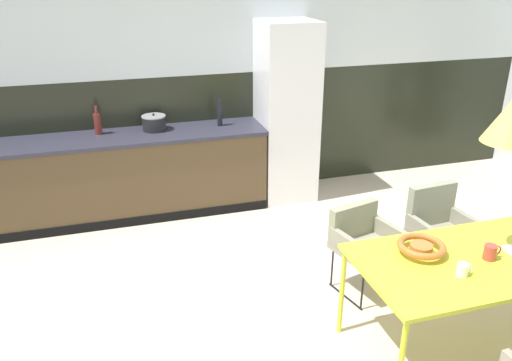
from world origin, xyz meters
The scene contains 15 objects.
ground_plane centered at (0.00, 0.00, 0.00)m, with size 9.62×9.62×0.00m, color beige.
back_wall_splashback_dark centered at (0.00, 2.84, 0.71)m, with size 7.40×0.12×1.42m, color black.
back_wall_panel_upper centered at (0.00, 2.84, 2.13)m, with size 7.40×0.12×1.42m, color silver.
kitchen_counter centered at (-1.76, 2.48, 0.45)m, with size 3.61×0.63×0.90m.
refrigerator_column centered at (0.35, 2.48, 1.00)m, with size 0.61×0.60×2.00m, color silver.
dining_table centered at (0.75, -0.36, 0.70)m, with size 1.73×0.87×0.74m.
armchair_near_window centered at (1.07, 0.55, 0.49)m, with size 0.52×0.51×0.80m.
armchair_corner_seat centered at (0.33, 0.53, 0.48)m, with size 0.58×0.57×0.72m.
fruit_bowl centered at (0.36, -0.20, 0.79)m, with size 0.33×0.33×0.08m.
mug_wide_latte centered at (0.76, -0.39, 0.79)m, with size 0.13×0.08×0.10m.
mug_glass_clear centered at (0.47, -0.51, 0.78)m, with size 0.11×0.07×0.09m.
cooking_pot centered at (-1.10, 2.58, 0.98)m, with size 0.25×0.25×0.18m.
bottle_wine_green centered at (-0.40, 2.54, 1.03)m, with size 0.06×0.06×0.32m.
bottle_spice_small centered at (-1.68, 2.60, 1.02)m, with size 0.07×0.07×0.30m.
pendant_lamp_over_table_near centered at (0.75, -0.36, 1.70)m, with size 0.33×0.33×1.24m.
Camera 1 is at (-1.56, -2.75, 2.56)m, focal length 35.95 mm.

